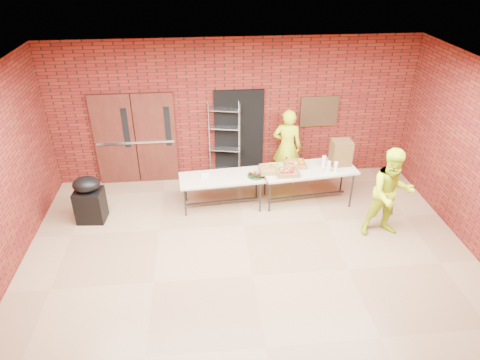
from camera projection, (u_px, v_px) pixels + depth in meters
The scene contains 19 objects.
room at pixel (254, 195), 6.39m from camera, with size 8.08×7.08×3.28m.
double_doors at pixel (136, 139), 9.45m from camera, with size 1.78×0.12×2.10m.
dark_doorway at pixel (239, 135), 9.66m from camera, with size 1.10×0.06×2.10m, color black.
bronze_plaque at pixel (319, 111), 9.56m from camera, with size 0.85×0.04×0.70m, color #382716.
wire_rack at pixel (224, 143), 9.57m from camera, with size 0.69×0.23×1.88m, color #A8A9AF, non-canonical shape.
table_left at pixel (222, 180), 8.72m from camera, with size 1.76×0.85×0.70m.
table_right at pixel (309, 171), 8.86m from camera, with size 1.99×0.99×0.79m.
basket_bananas at pixel (270, 170), 8.66m from camera, with size 0.41×0.32×0.13m.
basket_oranges at pixel (295, 164), 8.86m from camera, with size 0.42×0.33×0.13m.
basket_apples at pixel (288, 172), 8.57m from camera, with size 0.44×0.34×0.14m.
muffin_tray at pixel (256, 175), 8.70m from camera, with size 0.35×0.35×0.09m.
napkin_box at pixel (205, 176), 8.69m from camera, with size 0.16×0.11×0.05m, color white.
coffee_dispenser at pixel (341, 152), 8.88m from camera, with size 0.40×0.36×0.53m, color brown.
cup_stack_front at pixel (329, 167), 8.64m from camera, with size 0.08×0.08×0.24m, color white.
cup_stack_mid at pixel (336, 167), 8.64m from camera, with size 0.07×0.07×0.22m, color white.
cup_stack_back at pixel (324, 161), 8.83m from camera, with size 0.08×0.08×0.25m, color white.
covered_grill at pixel (89, 199), 8.37m from camera, with size 0.57×0.49×0.97m.
volunteer_woman at pixel (287, 147), 9.53m from camera, with size 0.64×0.42×1.75m, color #BEDA18.
volunteer_man at pixel (391, 194), 7.80m from camera, with size 0.86×0.67×1.77m, color #BEDA18.
Camera 1 is at (-0.75, -5.38, 4.99)m, focal length 32.00 mm.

